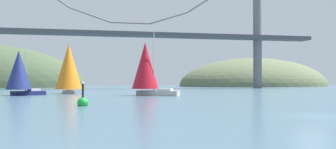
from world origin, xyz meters
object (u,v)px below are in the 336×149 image
at_px(sailboat_crimson_sail, 146,67).
at_px(sailboat_navy_sail, 19,71).
at_px(sailboat_orange_sail, 69,68).
at_px(channel_buoy, 83,102).

distance_m(sailboat_crimson_sail, sailboat_navy_sail, 21.22).
distance_m(sailboat_orange_sail, sailboat_navy_sail, 10.75).
bearing_deg(sailboat_navy_sail, sailboat_crimson_sail, -14.09).
distance_m(sailboat_navy_sail, channel_buoy, 31.89).
distance_m(sailboat_orange_sail, channel_buoy, 37.73).
bearing_deg(channel_buoy, sailboat_orange_sail, 93.19).
bearing_deg(sailboat_orange_sail, channel_buoy, -86.81).
xyz_separation_m(sailboat_crimson_sail, channel_buoy, (-10.66, -24.93, -4.33)).
height_order(sailboat_orange_sail, channel_buoy, sailboat_orange_sail).
height_order(sailboat_crimson_sail, sailboat_navy_sail, sailboat_crimson_sail).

